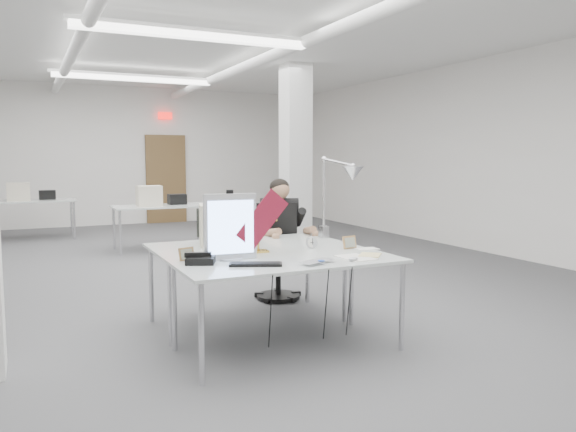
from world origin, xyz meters
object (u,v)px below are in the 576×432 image
architect_lamp (336,191)px  bankers_lamp (258,231)px  desk_main (288,261)px  office_chair (278,251)px  laptop (321,263)px  monitor (230,227)px  beige_monitor (222,225)px  seated_person (280,219)px  desk_phone (201,260)px

architect_lamp → bankers_lamp: bearing=-151.6°
desk_main → office_chair: bearing=68.5°
desk_main → laptop: 0.33m
monitor → laptop: monitor is taller
desk_main → beige_monitor: beige_monitor is taller
architect_lamp → office_chair: bearing=116.5°
seated_person → architect_lamp: bearing=-50.8°
seated_person → desk_main: bearing=-89.1°
desk_main → office_chair: size_ratio=1.65×
bankers_lamp → monitor: bearing=-129.7°
seated_person → beige_monitor: 1.04m
monitor → beige_monitor: bearing=80.5°
bankers_lamp → desk_phone: bankers_lamp is taller
monitor → beige_monitor: (0.18, 0.74, -0.07)m
bankers_lamp → desk_phone: bearing=-138.1°
office_chair → beige_monitor: 1.15m
seated_person → architect_lamp: architect_lamp is taller
desk_main → seated_person: bearing=67.9°
desk_main → bankers_lamp: bearing=102.1°
desk_main → beige_monitor: bearing=104.9°
desk_main → bankers_lamp: size_ratio=4.77×
desk_main → office_chair: 1.69m
bankers_lamp → architect_lamp: size_ratio=0.38×
bankers_lamp → seated_person: bearing=73.7°
beige_monitor → desk_main: bearing=-61.0°
office_chair → bankers_lamp: bankers_lamp is taller
laptop → architect_lamp: (0.71, 1.01, 0.48)m
desk_main → laptop: bearing=-65.3°
office_chair → desk_phone: size_ratio=5.04×
desk_main → office_chair: (0.62, 1.57, -0.20)m
monitor → office_chair: bearing=57.0°
office_chair → bankers_lamp: bearing=-98.4°
bankers_lamp → desk_main: bearing=-61.6°
laptop → architect_lamp: size_ratio=0.31×
desk_main → bankers_lamp: bankers_lamp is taller
seated_person → laptop: size_ratio=2.85×
desk_phone → beige_monitor: (0.44, 0.80, 0.16)m
desk_main → architect_lamp: bearing=39.6°
monitor → desk_phone: monitor is taller
desk_phone → office_chair: bearing=70.6°
bankers_lamp → laptop: bearing=-56.0°
seated_person → monitor: (-1.04, -1.33, 0.12)m
seated_person → beige_monitor: bearing=-122.7°
office_chair → architect_lamp: (0.23, -0.86, 0.70)m
monitor → architect_lamp: (1.27, 0.52, 0.23)m
seated_person → monitor: seated_person is taller
office_chair → monitor: monitor is taller
desk_phone → architect_lamp: bearing=43.3°
seated_person → desk_phone: 1.91m
laptop → beige_monitor: bearing=86.6°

